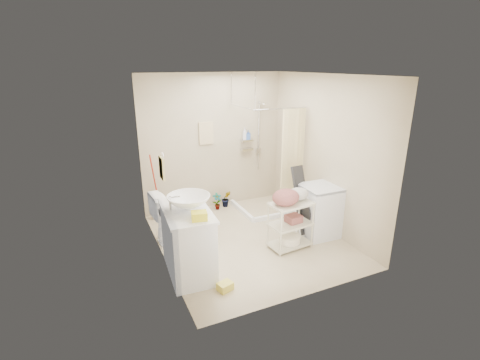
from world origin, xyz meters
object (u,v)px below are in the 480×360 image
at_px(washing_machine, 319,211).
at_px(toilet, 178,215).
at_px(laundry_rack, 291,221).
at_px(vanity, 188,241).

bearing_deg(washing_machine, toilet, 161.07).
relative_size(washing_machine, laundry_rack, 0.96).
relative_size(toilet, laundry_rack, 0.93).
bearing_deg(vanity, washing_machine, 8.11).
height_order(washing_machine, laundry_rack, laundry_rack).
relative_size(toilet, washing_machine, 0.97).
height_order(vanity, washing_machine, vanity).
distance_m(vanity, washing_machine, 2.31).
xyz_separation_m(vanity, laundry_rack, (1.63, 0.00, -0.02)).
height_order(toilet, washing_machine, washing_machine).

